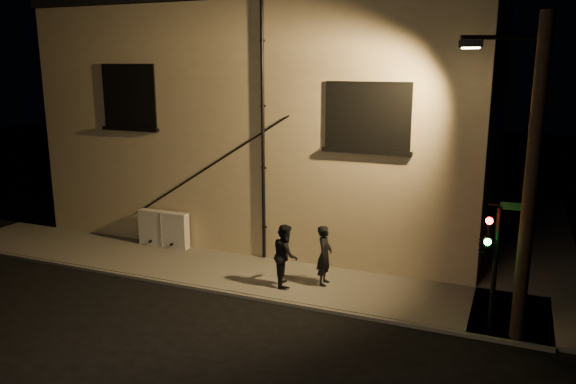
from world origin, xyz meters
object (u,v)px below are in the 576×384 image
at_px(pedestrian_b, 285,255).
at_px(streetlamp_pole, 528,177).
at_px(pedestrian_a, 325,255).
at_px(traffic_signal, 488,245).
at_px(utility_cabinet, 164,229).

height_order(pedestrian_b, streetlamp_pole, streetlamp_pole).
bearing_deg(streetlamp_pole, pedestrian_a, 165.82).
xyz_separation_m(pedestrian_b, traffic_signal, (5.55, -0.72, 1.23)).
relative_size(utility_cabinet, traffic_signal, 0.60).
height_order(pedestrian_b, traffic_signal, traffic_signal).
bearing_deg(pedestrian_a, utility_cabinet, 75.62).
height_order(utility_cabinet, streetlamp_pole, streetlamp_pole).
relative_size(pedestrian_a, traffic_signal, 0.56).
xyz_separation_m(pedestrian_a, traffic_signal, (4.51, -1.20, 1.26)).
xyz_separation_m(utility_cabinet, pedestrian_a, (6.45, -1.18, 0.26)).
distance_m(utility_cabinet, streetlamp_pole, 12.39).
distance_m(utility_cabinet, traffic_signal, 11.32).
relative_size(pedestrian_b, streetlamp_pole, 0.24).
height_order(pedestrian_a, pedestrian_b, pedestrian_b).
bearing_deg(pedestrian_a, streetlamp_pole, -108.20).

